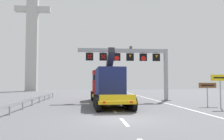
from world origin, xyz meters
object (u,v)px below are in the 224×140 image
bridge_pylon_distant (33,23)px  tourist_info_sign_brown (207,88)px  heavy_haul_truck_yellow (106,84)px  exit_sign_yellow (220,82)px  overhead_lane_gantry (134,59)px

bridge_pylon_distant → tourist_info_sign_brown: bearing=-57.4°
tourist_info_sign_brown → bridge_pylon_distant: bearing=122.6°
tourist_info_sign_brown → bridge_pylon_distant: bridge_pylon_distant is taller
heavy_haul_truck_yellow → tourist_info_sign_brown: bearing=-22.8°
exit_sign_yellow → tourist_info_sign_brown: exit_sign_yellow is taller
heavy_haul_truck_yellow → overhead_lane_gantry: bearing=38.5°
exit_sign_yellow → tourist_info_sign_brown: size_ratio=1.32×
heavy_haul_truck_yellow → exit_sign_yellow: 11.06m
exit_sign_yellow → bridge_pylon_distant: size_ratio=0.08×
overhead_lane_gantry → tourist_info_sign_brown: (5.67, -6.73, -3.41)m
overhead_lane_gantry → tourist_info_sign_brown: overhead_lane_gantry is taller
overhead_lane_gantry → heavy_haul_truck_yellow: size_ratio=0.79×
heavy_haul_truck_yellow → bridge_pylon_distant: (-16.56, 36.54, 15.55)m
exit_sign_yellow → bridge_pylon_distant: (-25.94, 42.40, 15.32)m
exit_sign_yellow → overhead_lane_gantry: bearing=123.7°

